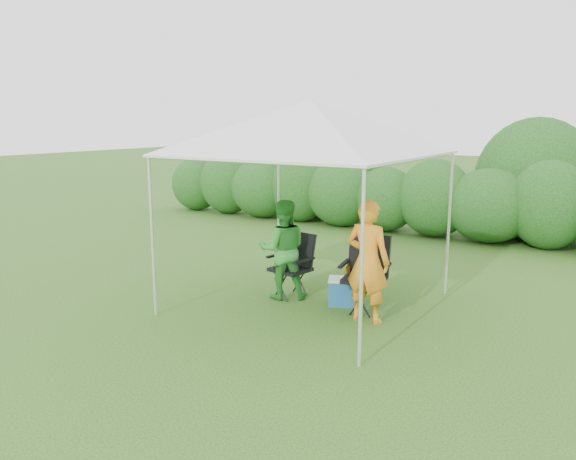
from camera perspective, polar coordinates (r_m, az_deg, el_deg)
The scene contains 9 objects.
ground at distance 7.66m, azimuth 0.20°, elevation -8.45°, with size 70.00×70.00×0.00m, color #3C6921.
hedge at distance 12.78m, azimuth 15.17°, elevation 2.93°, with size 15.56×1.53×1.80m.
canopy at distance 7.64m, azimuth 2.25°, elevation 10.35°, with size 3.10×3.10×2.83m.
chair_right at distance 7.74m, azimuth 7.98°, elevation -3.88°, with size 0.71×0.67×1.02m.
chair_left at distance 8.27m, azimuth 0.65°, elevation -3.13°, with size 0.64×0.60×0.93m.
man at distance 7.21m, azimuth 8.11°, elevation -3.19°, with size 0.58×0.38×1.59m, color orange.
woman at distance 8.10m, azimuth -0.51°, elevation -1.99°, with size 0.71×0.55×1.45m, color #2E8E2E.
cooler at distance 7.97m, azimuth 5.79°, elevation -6.24°, with size 0.55×0.49×0.38m.
bottle at distance 7.82m, azimuth 6.10°, elevation -4.20°, with size 0.07×0.07×0.25m, color #592D0C.
Camera 1 is at (3.85, -6.10, 2.58)m, focal length 35.00 mm.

